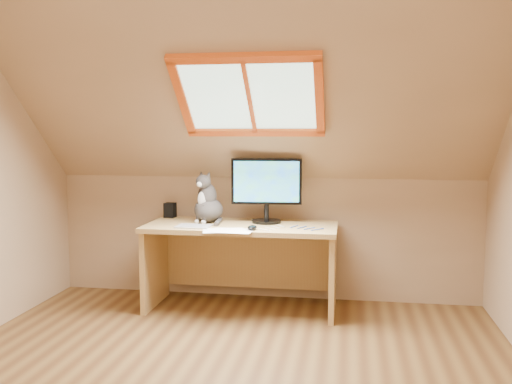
# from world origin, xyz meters

# --- Properties ---
(room_shell) EXTENTS (3.52, 3.52, 2.41)m
(room_shell) POSITION_xyz_m (0.00, -0.09, 1.43)
(room_shell) COLOR tan
(room_shell) RESTS_ON ground
(desk) EXTENTS (1.46, 0.64, 0.67)m
(desk) POSITION_xyz_m (-0.12, 1.44, 0.46)
(desk) COLOR tan
(desk) RESTS_ON ground
(monitor) EXTENTS (0.55, 0.23, 0.50)m
(monitor) POSITION_xyz_m (0.06, 1.49, 0.96)
(monitor) COLOR black
(monitor) RESTS_ON desk
(cat) EXTENTS (0.31, 0.34, 0.41)m
(cat) POSITION_xyz_m (-0.41, 1.45, 0.81)
(cat) COLOR #4A4442
(cat) RESTS_ON desk
(desk_speaker) EXTENTS (0.09, 0.09, 0.12)m
(desk_speaker) POSITION_xyz_m (-0.77, 1.63, 0.73)
(desk_speaker) COLOR black
(desk_speaker) RESTS_ON desk
(graphics_tablet) EXTENTS (0.26, 0.19, 0.01)m
(graphics_tablet) POSITION_xyz_m (-0.45, 1.20, 0.67)
(graphics_tablet) COLOR #B2B2B7
(graphics_tablet) RESTS_ON desk
(mouse) EXTENTS (0.07, 0.12, 0.04)m
(mouse) POSITION_xyz_m (-0.00, 1.15, 0.69)
(mouse) COLOR black
(mouse) RESTS_ON desk
(papers) EXTENTS (0.33, 0.27, 0.00)m
(papers) POSITION_xyz_m (-0.14, 1.12, 0.67)
(papers) COLOR white
(papers) RESTS_ON desk
(cables) EXTENTS (0.51, 0.26, 0.01)m
(cables) POSITION_xyz_m (0.28, 1.26, 0.67)
(cables) COLOR silver
(cables) RESTS_ON desk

